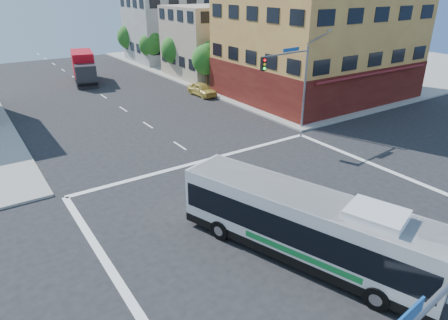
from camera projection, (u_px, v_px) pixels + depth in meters
ground at (296, 221)px, 21.09m from camera, size 120.00×120.00×0.00m
sidewalk_ne at (305, 60)px, 65.52m from camera, size 50.00×50.00×0.15m
corner_building_ne at (318, 41)px, 42.96m from camera, size 18.10×15.44×14.00m
building_east_near at (216, 41)px, 53.75m from camera, size 12.06×10.06×9.00m
building_east_far at (169, 28)px, 64.17m from camera, size 12.06×10.06×10.00m
signal_mast_ne at (292, 73)px, 31.78m from camera, size 7.91×1.13×8.07m
street_tree_a at (208, 58)px, 46.92m from camera, size 3.60×3.60×5.53m
street_tree_b at (176, 48)px, 52.93m from camera, size 3.80×3.80×5.79m
street_tree_c at (151, 44)px, 59.12m from camera, size 3.40×3.40×5.29m
street_tree_d at (130, 35)px, 65.02m from camera, size 4.00×4.00×6.03m
transit_bus at (304, 225)px, 17.67m from camera, size 6.17×12.06×3.51m
box_truck at (84, 68)px, 50.47m from camera, size 4.06×8.57×3.72m
parked_car at (202, 89)px, 44.67m from camera, size 1.84×4.25×1.43m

